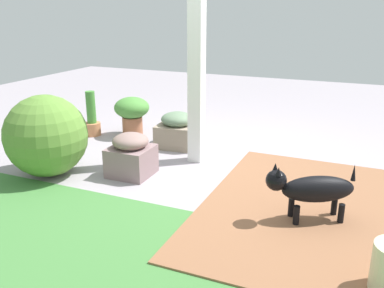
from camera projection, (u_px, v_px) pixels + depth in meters
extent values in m
plane|color=#9F959E|center=(217.00, 168.00, 4.38)|extent=(12.00, 12.00, 0.00)
cube|color=#905E40|center=(314.00, 211.00, 3.45)|extent=(1.80, 2.40, 0.02)
cube|color=white|center=(197.00, 57.00, 4.26)|extent=(0.15, 0.15, 2.25)
cube|color=gray|center=(177.00, 136.00, 5.03)|extent=(0.50, 0.45, 0.27)
ellipsoid|color=slate|center=(177.00, 119.00, 4.96)|extent=(0.38, 0.38, 0.17)
cube|color=gray|center=(131.00, 161.00, 4.17)|extent=(0.41, 0.41, 0.29)
ellipsoid|color=gray|center=(130.00, 141.00, 4.11)|extent=(0.36, 0.36, 0.16)
sphere|color=#5B8835|center=(46.00, 136.00, 4.10)|extent=(0.81, 0.81, 0.81)
cylinder|color=#C17A4E|center=(93.00, 129.00, 5.49)|extent=(0.22, 0.22, 0.17)
cylinder|color=#418434|center=(91.00, 107.00, 5.40)|extent=(0.12, 0.12, 0.42)
cylinder|color=#A05F41|center=(133.00, 126.00, 5.47)|extent=(0.26, 0.26, 0.25)
ellipsoid|color=#4B8C3A|center=(132.00, 108.00, 5.39)|extent=(0.45, 0.45, 0.27)
ellipsoid|color=black|center=(318.00, 189.00, 3.22)|extent=(0.59, 0.44, 0.21)
sphere|color=black|center=(276.00, 180.00, 3.17)|extent=(0.16, 0.16, 0.16)
cone|color=black|center=(279.00, 171.00, 3.10)|extent=(0.05, 0.05, 0.07)
cone|color=black|center=(275.00, 167.00, 3.18)|extent=(0.05, 0.05, 0.07)
cylinder|color=black|center=(296.00, 216.00, 3.20)|extent=(0.05, 0.05, 0.17)
cylinder|color=black|center=(291.00, 208.00, 3.33)|extent=(0.05, 0.05, 0.17)
cylinder|color=black|center=(341.00, 214.00, 3.23)|extent=(0.05, 0.05, 0.17)
cylinder|color=black|center=(334.00, 207.00, 3.36)|extent=(0.05, 0.05, 0.17)
cone|color=black|center=(354.00, 172.00, 3.20)|extent=(0.04, 0.04, 0.13)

